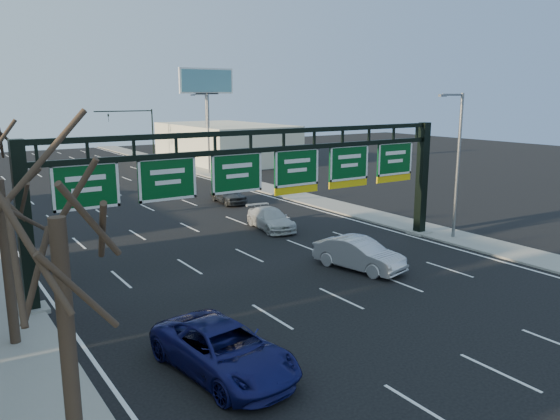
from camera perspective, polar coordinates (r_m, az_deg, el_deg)
ground at (r=23.42m, az=9.56°, el=-10.55°), size 160.00×160.00×0.00m
sidewalk_right at (r=46.04m, az=4.10°, el=0.87°), size 3.00×120.00×0.12m
lane_markings at (r=39.64m, az=-10.66°, el=-1.21°), size 21.60×120.00×0.01m
sign_gantry at (r=28.38m, az=-1.02°, el=3.31°), size 24.60×1.20×7.20m
building_right_distant at (r=74.63m, az=-5.78°, el=7.00°), size 12.00×20.00×5.00m
tree_near at (r=11.87m, az=-22.70°, el=4.15°), size 3.60×3.60×8.86m
streetlight_near at (r=35.18m, az=18.00°, el=5.15°), size 2.15×0.22×9.00m
streetlight_far at (r=62.13m, az=-7.61°, el=8.35°), size 2.15×0.22×9.00m
billboard_right at (r=67.60m, az=-7.66°, el=12.01°), size 7.00×0.50×12.00m
traffic_signal_mast at (r=73.63m, az=-17.71°, el=8.77°), size 10.16×0.54×7.00m
car_blue_suv at (r=18.34m, az=-5.89°, el=-14.32°), size 3.35×6.06×1.61m
car_silver_sedan at (r=28.63m, az=8.25°, el=-4.58°), size 2.78×5.19×1.62m
car_white_wagon at (r=36.73m, az=-0.98°, el=-0.93°), size 2.61×5.06×1.40m
car_grey_far at (r=45.85m, az=-5.44°, el=1.70°), size 2.22×4.65×1.54m
car_silver_distant at (r=51.26m, az=-20.41°, el=1.97°), size 1.96×4.18×1.33m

